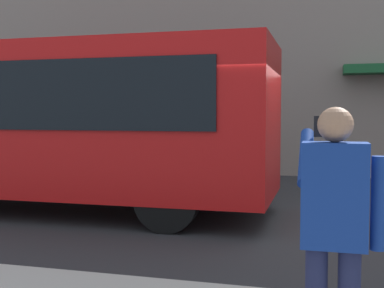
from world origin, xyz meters
TOP-DOWN VIEW (x-y plane):
  - ground_plane at (0.00, 0.00)m, footprint 60.00×60.00m
  - red_bus at (4.49, -0.03)m, footprint 9.05×2.54m
  - pedestrian_photographer at (-0.89, 4.95)m, footprint 0.53×0.52m

SIDE VIEW (x-z plane):
  - ground_plane at x=0.00m, z-range 0.00..0.00m
  - pedestrian_photographer at x=-0.89m, z-range 0.29..1.99m
  - red_bus at x=4.49m, z-range 0.14..3.22m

